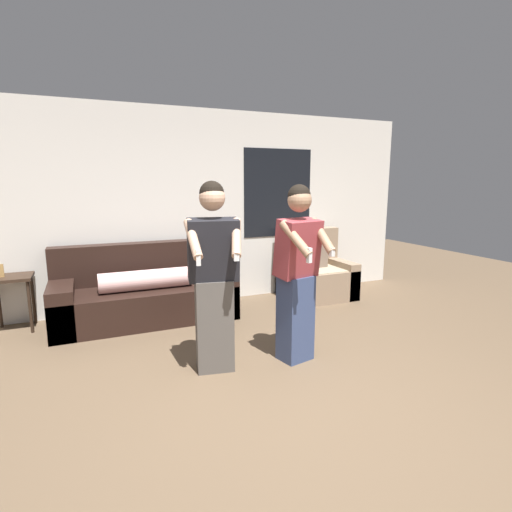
{
  "coord_description": "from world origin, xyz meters",
  "views": [
    {
      "loc": [
        -1.39,
        -2.39,
        1.72
      ],
      "look_at": [
        0.03,
        0.9,
        1.05
      ],
      "focal_mm": 28.0,
      "sensor_mm": 36.0,
      "label": 1
    }
  ],
  "objects_px": {
    "person_right": "(297,273)",
    "armchair": "(315,275)",
    "couch": "(145,294)",
    "side_table": "(12,286)",
    "person_left": "(214,277)"
  },
  "relations": [
    {
      "from": "couch",
      "to": "side_table",
      "type": "bearing_deg",
      "value": 172.04
    },
    {
      "from": "armchair",
      "to": "person_left",
      "type": "height_order",
      "value": "person_left"
    },
    {
      "from": "person_left",
      "to": "person_right",
      "type": "distance_m",
      "value": 0.8
    },
    {
      "from": "couch",
      "to": "armchair",
      "type": "height_order",
      "value": "armchair"
    },
    {
      "from": "armchair",
      "to": "person_right",
      "type": "height_order",
      "value": "person_right"
    },
    {
      "from": "side_table",
      "to": "person_right",
      "type": "distance_m",
      "value": 3.33
    },
    {
      "from": "side_table",
      "to": "couch",
      "type": "bearing_deg",
      "value": -7.96
    },
    {
      "from": "couch",
      "to": "side_table",
      "type": "height_order",
      "value": "couch"
    },
    {
      "from": "couch",
      "to": "person_right",
      "type": "relative_size",
      "value": 1.28
    },
    {
      "from": "armchair",
      "to": "person_left",
      "type": "relative_size",
      "value": 0.59
    },
    {
      "from": "person_right",
      "to": "armchair",
      "type": "bearing_deg",
      "value": 53.83
    },
    {
      "from": "side_table",
      "to": "person_left",
      "type": "distance_m",
      "value": 2.66
    },
    {
      "from": "armchair",
      "to": "side_table",
      "type": "distance_m",
      "value": 3.97
    },
    {
      "from": "couch",
      "to": "person_right",
      "type": "distance_m",
      "value": 2.21
    },
    {
      "from": "couch",
      "to": "armchair",
      "type": "bearing_deg",
      "value": 0.22
    }
  ]
}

